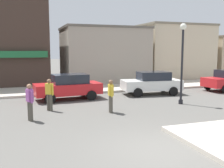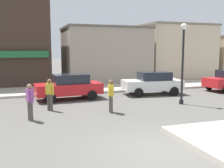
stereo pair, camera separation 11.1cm
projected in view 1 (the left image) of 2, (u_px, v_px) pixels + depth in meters
The scene contains 11 objects.
ground_plane at pixel (164, 151), 7.98m from camera, with size 160.00×160.00×0.00m, color #5B5954.
kerb_far at pixel (79, 89), 19.87m from camera, with size 80.00×4.00×0.15m, color beige.
lamp_post at pixel (182, 51), 14.49m from camera, with size 0.36×0.36×4.54m.
parked_car_nearest at pixel (68, 86), 16.11m from camera, with size 4.12×2.12×1.56m.
parked_car_second at pixel (152, 83), 17.92m from camera, with size 4.15×2.18×1.56m.
pedestrian_crossing_near at pixel (49, 94), 13.08m from camera, with size 0.41×0.49×1.61m.
pedestrian_crossing_far at pixel (30, 101), 11.24m from camera, with size 0.32×0.55×1.61m.
pedestrian_kerb_side at pixel (111, 95), 12.70m from camera, with size 0.26×0.56×1.61m.
building_storefront_left_near at pixel (104, 55), 24.57m from camera, with size 7.65×5.49×5.08m.
building_storefront_left_mid at pixel (168, 52), 28.52m from camera, with size 7.21×7.49×5.59m.
building_storefront_right_near at pixel (224, 56), 30.28m from camera, with size 5.81×5.85×4.50m.
Camera 1 is at (-3.97, -6.72, 3.07)m, focal length 42.00 mm.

